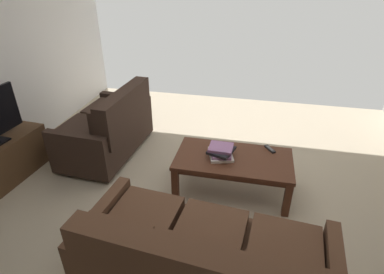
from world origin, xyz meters
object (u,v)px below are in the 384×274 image
loveseat_near (109,128)px  coffee_table (233,162)px  book_stack (221,151)px  tv_remote (270,149)px  sofa_main (203,264)px  tv_stand (0,164)px

loveseat_near → coffee_table: loveseat_near is taller
book_stack → tv_remote: size_ratio=2.25×
loveseat_near → book_stack: bearing=163.7°
sofa_main → loveseat_near: (1.57, -1.77, 0.03)m
coffee_table → loveseat_near: bearing=-15.1°
tv_remote → coffee_table: bearing=33.1°
coffee_table → tv_remote: size_ratio=7.87×
loveseat_near → tv_stand: loveseat_near is taller
coffee_table → book_stack: (0.14, -0.00, 0.12)m
coffee_table → book_stack: bearing=-1.2°
book_stack → loveseat_near: bearing=-16.3°
loveseat_near → book_stack: size_ratio=3.90×
loveseat_near → sofa_main: bearing=131.5°
loveseat_near → tv_remote: bearing=174.4°
loveseat_near → book_stack: 1.58m
sofa_main → tv_remote: size_ratio=12.08×
tv_stand → tv_remote: 3.06m
coffee_table → tv_remote: bearing=-146.9°
book_stack → tv_remote: 0.57m
tv_remote → loveseat_near: bearing=-5.6°
loveseat_near → tv_remote: 2.04m
loveseat_near → book_stack: (-1.51, 0.44, 0.11)m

